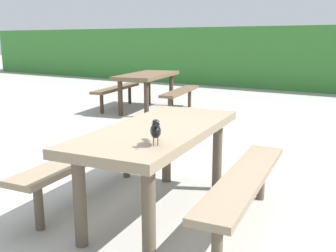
% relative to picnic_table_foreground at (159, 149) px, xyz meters
% --- Properties ---
extents(ground_plane, '(60.00, 60.00, 0.00)m').
position_rel_picnic_table_foreground_xyz_m(ground_plane, '(-0.08, -0.05, -0.56)').
color(ground_plane, '#A3A099').
extents(picnic_table_foreground, '(1.89, 1.92, 0.74)m').
position_rel_picnic_table_foreground_xyz_m(picnic_table_foreground, '(0.00, 0.00, 0.00)').
color(picnic_table_foreground, '#84725B').
rests_on(picnic_table_foreground, ground).
extents(bird_grackle, '(0.19, 0.25, 0.18)m').
position_rel_picnic_table_foreground_xyz_m(bird_grackle, '(0.30, -0.49, 0.29)').
color(bird_grackle, black).
rests_on(bird_grackle, picnic_table_foreground).
extents(picnic_table_mid_right, '(2.02, 2.04, 0.74)m').
position_rel_picnic_table_foreground_xyz_m(picnic_table_mid_right, '(-2.90, 3.92, 0.00)').
color(picnic_table_mid_right, brown).
rests_on(picnic_table_mid_right, ground).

